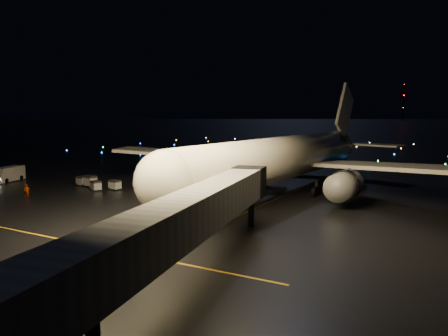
{
  "coord_description": "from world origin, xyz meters",
  "views": [
    {
      "loc": [
        35.52,
        -38.36,
        12.2
      ],
      "look_at": [
        7.41,
        12.0,
        5.0
      ],
      "focal_mm": 35.0,
      "sensor_mm": 36.0,
      "label": 1
    }
  ],
  "objects": [
    {
      "name": "ground",
      "position": [
        0.0,
        300.0,
        0.0
      ],
      "size": [
        2000.0,
        2000.0,
        0.0
      ],
      "primitive_type": "plane",
      "color": "black",
      "rests_on": "ground"
    },
    {
      "name": "lane_centre",
      "position": [
        12.0,
        15.0,
        0.01
      ],
      "size": [
        0.25,
        80.0,
        0.02
      ],
      "primitive_type": "cube",
      "color": "gold",
      "rests_on": "ground"
    },
    {
      "name": "lane_cross",
      "position": [
        -5.0,
        -10.0,
        0.01
      ],
      "size": [
        60.0,
        0.25,
        0.02
      ],
      "primitive_type": "cube",
      "color": "gold",
      "rests_on": "ground"
    },
    {
      "name": "jet_bridge",
      "position": [
        20.75,
        -24.5,
        3.3
      ],
      "size": [
        14.0,
        58.0,
        6.6
      ],
      "primitive_type": null,
      "color": "gray",
      "rests_on": "ground"
    },
    {
      "name": "airliner",
      "position": [
        11.86,
        26.29,
        9.18
      ],
      "size": [
        68.05,
        64.99,
        18.36
      ],
      "primitive_type": null,
      "rotation": [
        0.0,
        0.0,
        -0.05
      ],
      "color": "white",
      "rests_on": "ground"
    },
    {
      "name": "pushback_tug",
      "position": [
        9.95,
        -3.98,
        0.99
      ],
      "size": [
        4.22,
        2.29,
        1.98
      ],
      "primitive_type": "cube",
      "rotation": [
        0.0,
        0.0,
        -0.02
      ],
      "color": "silver",
      "rests_on": "ground"
    },
    {
      "name": "belt_loader",
      "position": [
        3.02,
        4.8,
        1.52
      ],
      "size": [
        6.48,
        3.42,
        3.03
      ],
      "primitive_type": null,
      "rotation": [
        0.0,
        0.0,
        -0.29
      ],
      "color": "silver",
      "rests_on": "ground"
    },
    {
      "name": "service_truck",
      "position": [
        -36.7,
        11.02,
        1.34
      ],
      "size": [
        4.19,
        7.65,
        2.69
      ],
      "primitive_type": "cube",
      "rotation": [
        0.0,
        0.0,
        0.27
      ],
      "color": "silver",
      "rests_on": "ground"
    },
    {
      "name": "crew_b",
      "position": [
        -20.89,
        2.85,
        0.94
      ],
      "size": [
        1.04,
        0.89,
        1.87
      ],
      "primitive_type": "imported",
      "rotation": [
        0.0,
        0.0,
        0.22
      ],
      "color": "#EE4700",
      "rests_on": "ground"
    },
    {
      "name": "crew_c",
      "position": [
        -4.99,
        10.82,
        0.88
      ],
      "size": [
        1.04,
        1.03,
        1.77
      ],
      "primitive_type": "imported",
      "rotation": [
        0.0,
        0.0,
        -0.78
      ],
      "color": "#EE4700",
      "rests_on": "ground"
    },
    {
      "name": "safety_cone_0",
      "position": [
        -1.0,
        19.41,
        0.23
      ],
      "size": [
        0.52,
        0.52,
        0.45
      ],
      "primitive_type": "cone",
      "rotation": [
        0.0,
        0.0,
        -0.39
      ],
      "color": "#E34F06",
      "rests_on": "ground"
    },
    {
      "name": "safety_cone_1",
      "position": [
        1.53,
        23.5,
        0.23
      ],
      "size": [
        0.47,
        0.47,
        0.46
      ],
      "primitive_type": "cone",
      "rotation": [
        0.0,
        0.0,
        -0.18
      ],
      "color": "#E34F06",
      "rests_on": "ground"
    },
    {
      "name": "safety_cone_2",
      "position": [
        -5.12,
        22.25,
        0.24
      ],
      "size": [
        0.54,
        0.54,
        0.49
      ],
      "primitive_type": "cone",
      "rotation": [
        0.0,
        0.0,
        -0.31
      ],
      "color": "#E34F06",
      "rests_on": "ground"
    },
    {
      "name": "safety_cone_3",
      "position": [
        -11.82,
        28.62,
        0.26
      ],
      "size": [
        0.47,
        0.47,
        0.52
      ],
      "primitive_type": "cone",
      "rotation": [
        0.0,
        0.0,
        -0.03
      ],
      "color": "#E34F06",
      "rests_on": "ground"
    },
    {
      "name": "radio_mast",
      "position": [
        -60.0,
        740.0,
        32.0
      ],
      "size": [
        1.8,
        1.8,
        64.0
      ],
      "primitive_type": "cylinder",
      "color": "black",
      "rests_on": "ground"
    },
    {
      "name": "taxiway_lights",
      "position": [
        0.0,
        106.0,
        0.18
      ],
      "size": [
        164.0,
        92.0,
        0.36
      ],
      "primitive_type": null,
      "color": "black",
      "rests_on": "ground"
    },
    {
      "name": "baggage_cart_0",
      "position": [
        -10.7,
        16.1,
        0.75
      ],
      "size": [
        1.94,
        1.51,
        1.5
      ],
      "primitive_type": "cube",
      "rotation": [
        0.0,
        0.0,
        -0.17
      ],
      "color": "gray",
      "rests_on": "ground"
    },
    {
      "name": "baggage_cart_1",
      "position": [
        -13.68,
        13.64,
        0.78
      ],
      "size": [
        1.98,
        1.51,
        1.55
      ],
      "primitive_type": "cube",
      "rotation": [
        0.0,
        0.0,
        -0.13
      ],
      "color": "gray",
      "rests_on": "ground"
    },
    {
      "name": "baggage_cart_2",
      "position": [
        -15.88,
        11.68,
        0.77
      ],
      "size": [
        2.17,
        1.89,
        1.54
      ],
      "primitive_type": "cube",
      "rotation": [
        0.0,
        0.0,
        -0.42
      ],
      "color": "gray",
      "rests_on": "ground"
    },
    {
      "name": "baggage_cart_3",
      "position": [
        -19.62,
        13.97,
        0.92
      ],
      "size": [
        2.33,
        1.77,
        1.84
      ],
      "primitive_type": "cube",
      "rotation": [
        0.0,
        0.0,
        -0.13
      ],
      "color": "gray",
      "rests_on": "ground"
    },
    {
      "name": "baggage_cart_4",
      "position": [
        -21.48,
        14.04,
        0.77
      ],
      "size": [
        1.99,
        1.53,
        1.55
      ],
      "primitive_type": "cube",
      "rotation": [
        0.0,
        0.0,
        -0.15
      ],
      "color": "gray",
      "rests_on": "ground"
    }
  ]
}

